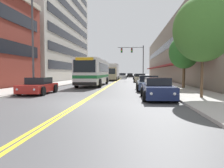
# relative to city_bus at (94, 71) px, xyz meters

# --- Properties ---
(ground_plane) EXTENTS (240.00, 240.00, 0.00)m
(ground_plane) POSITION_rel_city_bus_xyz_m (1.91, 21.44, -1.82)
(ground_plane) COLOR #4C4C4F
(sidewalk_left) EXTENTS (3.83, 106.00, 0.13)m
(sidewalk_left) POSITION_rel_city_bus_xyz_m (-5.51, 21.44, -1.75)
(sidewalk_left) COLOR #B2ADA5
(sidewalk_left) RESTS_ON ground_plane
(sidewalk_right) EXTENTS (3.83, 106.00, 0.13)m
(sidewalk_right) POSITION_rel_city_bus_xyz_m (9.32, 21.44, -1.75)
(sidewalk_right) COLOR #B2ADA5
(sidewalk_right) RESTS_ON ground_plane
(centre_line) EXTENTS (0.34, 106.00, 0.01)m
(centre_line) POSITION_rel_city_bus_xyz_m (1.91, 21.44, -1.82)
(centre_line) COLOR yellow
(centre_line) RESTS_ON ground_plane
(office_tower_left) EXTENTS (12.08, 31.13, 23.08)m
(office_tower_left) POSITION_rel_city_bus_xyz_m (-13.66, 18.64, 9.72)
(office_tower_left) COLOR #BCB7AD
(office_tower_left) RESTS_ON ground_plane
(storefront_row_right) EXTENTS (9.10, 68.00, 10.95)m
(storefront_row_right) POSITION_rel_city_bus_xyz_m (15.47, 21.44, 3.65)
(storefront_row_right) COLOR gray
(storefront_row_right) RESTS_ON ground_plane
(city_bus) EXTENTS (2.87, 11.48, 3.22)m
(city_bus) POSITION_rel_city_bus_xyz_m (0.00, 0.00, 0.00)
(city_bus) COLOR silver
(city_bus) RESTS_ON ground_plane
(car_champagne_parked_left_near) EXTENTS (2.09, 4.56, 1.28)m
(car_champagne_parked_left_near) POSITION_rel_city_bus_xyz_m (-2.54, 10.07, -1.22)
(car_champagne_parked_left_near) COLOR beige
(car_champagne_parked_left_near) RESTS_ON ground_plane
(car_red_parked_left_mid) EXTENTS (2.01, 4.22, 1.29)m
(car_red_parked_left_mid) POSITION_rel_city_bus_xyz_m (-2.51, -10.99, -1.22)
(car_red_parked_left_mid) COLOR maroon
(car_red_parked_left_mid) RESTS_ON ground_plane
(car_navy_parked_right_foreground) EXTENTS (1.98, 4.79, 1.34)m
(car_navy_parked_right_foreground) POSITION_rel_city_bus_xyz_m (6.31, -13.39, -1.19)
(car_navy_parked_right_foreground) COLOR #19234C
(car_navy_parked_right_foreground) RESTS_ON ground_plane
(car_slate_blue_parked_right_mid) EXTENTS (2.16, 4.85, 1.38)m
(car_slate_blue_parked_right_mid) POSITION_rel_city_bus_xyz_m (6.22, -7.02, -1.18)
(car_slate_blue_parked_right_mid) COLOR #475675
(car_slate_blue_parked_right_mid) RESTS_ON ground_plane
(car_beige_parked_right_far) EXTENTS (2.21, 4.21, 1.45)m
(car_beige_parked_right_far) POSITION_rel_city_bus_xyz_m (6.19, 10.06, -1.15)
(car_beige_parked_right_far) COLOR #BCAD89
(car_beige_parked_right_far) RESTS_ON ground_plane
(car_charcoal_parked_right_end) EXTENTS (2.15, 4.74, 1.24)m
(car_charcoal_parked_right_end) POSITION_rel_city_bus_xyz_m (6.18, 25.62, -1.24)
(car_charcoal_parked_right_end) COLOR #232328
(car_charcoal_parked_right_end) RESTS_ON ground_plane
(car_black_moving_lead) EXTENTS (2.15, 4.21, 1.36)m
(car_black_moving_lead) POSITION_rel_city_bus_xyz_m (4.32, 42.67, -1.18)
(car_black_moving_lead) COLOR black
(car_black_moving_lead) RESTS_ON ground_plane
(car_silver_moving_second) EXTENTS (2.04, 4.47, 1.46)m
(car_silver_moving_second) POSITION_rel_city_bus_xyz_m (2.51, 27.74, -1.14)
(car_silver_moving_second) COLOR #B7B7BC
(car_silver_moving_second) RESTS_ON ground_plane
(box_truck) EXTENTS (2.67, 7.87, 3.44)m
(box_truck) POSITION_rel_city_bus_xyz_m (0.67, 18.22, -0.09)
(box_truck) COLOR #BCAD89
(box_truck) RESTS_ON ground_plane
(traffic_signal_mast) EXTENTS (5.26, 0.38, 7.09)m
(traffic_signal_mast) POSITION_rel_city_bus_xyz_m (5.42, 17.57, 3.18)
(traffic_signal_mast) COLOR #47474C
(traffic_signal_mast) RESTS_ON ground_plane
(street_lamp_left_near) EXTENTS (2.32, 0.28, 9.47)m
(street_lamp_left_near) POSITION_rel_city_bus_xyz_m (-3.12, -9.92, 3.70)
(street_lamp_left_near) COLOR #47474C
(street_lamp_left_near) RESTS_ON ground_plane
(street_tree_right_near) EXTENTS (3.60, 3.60, 6.14)m
(street_tree_right_near) POSITION_rel_city_bus_xyz_m (9.00, -13.45, 2.47)
(street_tree_right_near) COLOR brown
(street_tree_right_near) RESTS_ON sidewalk_right
(street_tree_right_mid) EXTENTS (2.98, 2.98, 5.19)m
(street_tree_right_mid) POSITION_rel_city_bus_xyz_m (9.88, -5.00, 1.85)
(street_tree_right_mid) COLOR brown
(street_tree_right_mid) RESTS_ON sidewalk_right
(fire_hydrant) EXTENTS (0.31, 0.23, 0.75)m
(fire_hydrant) POSITION_rel_city_bus_xyz_m (7.85, -3.03, -1.32)
(fire_hydrant) COLOR red
(fire_hydrant) RESTS_ON sidewalk_right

